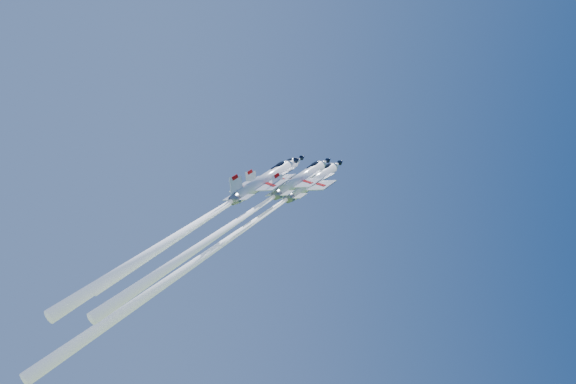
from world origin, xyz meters
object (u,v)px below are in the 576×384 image
object	(u,v)px
jet_lead	(226,241)
jet_left	(220,209)
jet_right	(238,221)
jet_slot	(202,220)

from	to	relation	value
jet_lead	jet_left	bearing A→B (deg)	157.03
jet_left	jet_right	world-z (taller)	jet_left
jet_lead	jet_left	distance (m)	6.90
jet_lead	jet_slot	world-z (taller)	jet_lead
jet_lead	jet_right	distance (m)	7.81
jet_lead	jet_slot	bearing A→B (deg)	-68.57
jet_left	jet_slot	xyz separation A→B (m)	(-4.82, -10.28, -2.64)
jet_right	jet_slot	size ratio (longest dim) A/B	1.00
jet_right	jet_slot	bearing A→B (deg)	-126.72
jet_right	jet_slot	world-z (taller)	jet_slot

